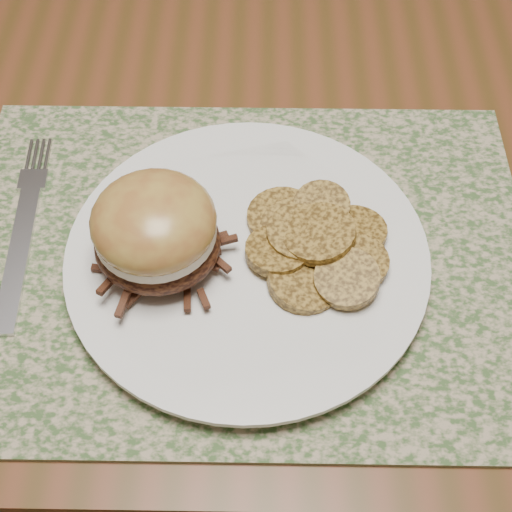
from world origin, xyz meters
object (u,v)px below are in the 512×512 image
at_px(dinner_plate, 247,258).
at_px(fork, 24,227).
at_px(pork_sandwich, 155,231).
at_px(dining_table, 281,108).

relative_size(dinner_plate, fork, 1.33).
bearing_deg(dinner_plate, pork_sandwich, -173.81).
relative_size(dining_table, pork_sandwich, 14.29).
distance_m(dinner_plate, fork, 0.18).
xyz_separation_m(dinner_plate, pork_sandwich, (-0.07, -0.01, 0.04)).
xyz_separation_m(dinner_plate, fork, (-0.18, 0.03, -0.01)).
xyz_separation_m(dining_table, fork, (-0.21, -0.23, 0.09)).
height_order(pork_sandwich, fork, pork_sandwich).
bearing_deg(dinner_plate, dining_table, 83.52).
bearing_deg(pork_sandwich, dining_table, 79.09).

